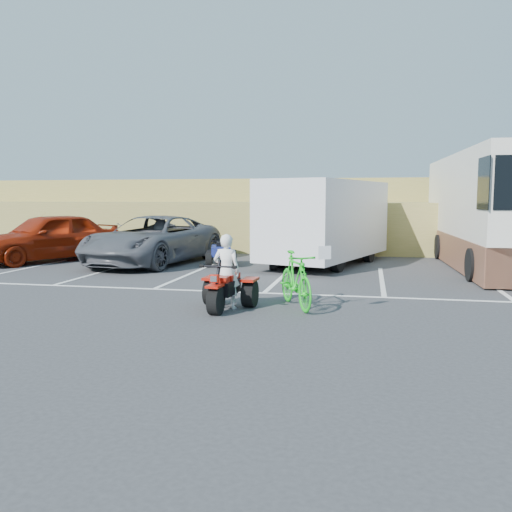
% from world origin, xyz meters
% --- Properties ---
extents(ground, '(100.00, 100.00, 0.00)m').
position_xyz_m(ground, '(0.00, 0.00, 0.00)').
color(ground, '#333336').
rests_on(ground, ground).
extents(parking_stripes, '(28.00, 5.16, 0.01)m').
position_xyz_m(parking_stripes, '(0.87, 4.07, 0.00)').
color(parking_stripes, white).
rests_on(parking_stripes, ground).
extents(grass_embankment, '(40.00, 8.50, 3.10)m').
position_xyz_m(grass_embankment, '(0.00, 15.48, 1.42)').
color(grass_embankment, olive).
rests_on(grass_embankment, ground).
extents(red_trike_atv, '(1.17, 1.50, 0.93)m').
position_xyz_m(red_trike_atv, '(-0.41, 0.41, 0.00)').
color(red_trike_atv, '#A91409').
rests_on(red_trike_atv, ground).
extents(rider, '(0.56, 0.39, 1.48)m').
position_xyz_m(rider, '(-0.40, 0.56, 0.74)').
color(rider, white).
rests_on(rider, ground).
extents(green_dirt_bike, '(1.28, 1.91, 1.12)m').
position_xyz_m(green_dirt_bike, '(0.93, 0.93, 0.56)').
color(green_dirt_bike, '#14BF19').
rests_on(green_dirt_bike, ground).
extents(grey_pickup, '(3.53, 6.10, 1.60)m').
position_xyz_m(grey_pickup, '(-4.70, 7.16, 0.80)').
color(grey_pickup, '#4E5057').
rests_on(grey_pickup, ground).
extents(red_car, '(4.15, 5.28, 1.68)m').
position_xyz_m(red_car, '(-8.54, 7.11, 0.84)').
color(red_car, maroon).
rests_on(red_car, ground).
extents(cargo_trailer, '(4.02, 6.29, 2.73)m').
position_xyz_m(cargo_trailer, '(0.96, 8.07, 1.48)').
color(cargo_trailer, silver).
rests_on(cargo_trailer, ground).
extents(rv_motorhome, '(2.83, 9.85, 3.51)m').
position_xyz_m(rv_motorhome, '(6.09, 8.70, 1.52)').
color(rv_motorhome, silver).
rests_on(rv_motorhome, ground).
extents(quad_atv_blue, '(1.29, 1.52, 0.86)m').
position_xyz_m(quad_atv_blue, '(-2.35, 7.19, 0.00)').
color(quad_atv_blue, navy).
rests_on(quad_atv_blue, ground).
extents(quad_atv_green, '(1.23, 1.58, 0.98)m').
position_xyz_m(quad_atv_green, '(-0.07, 6.92, 0.00)').
color(quad_atv_green, '#135515').
rests_on(quad_atv_green, ground).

